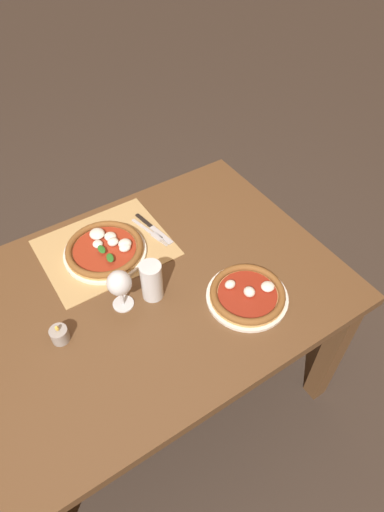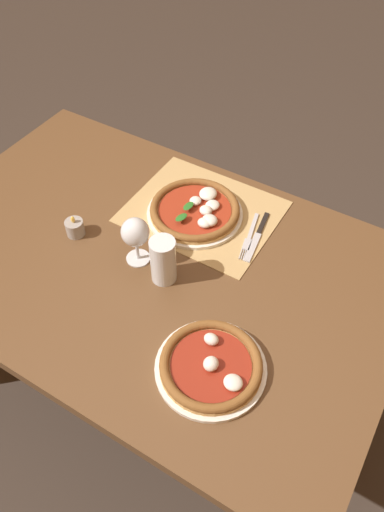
{
  "view_description": "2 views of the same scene",
  "coord_description": "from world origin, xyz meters",
  "views": [
    {
      "loc": [
        0.29,
        0.84,
        1.89
      ],
      "look_at": [
        -0.26,
        0.0,
        0.8
      ],
      "focal_mm": 30.0,
      "sensor_mm": 36.0,
      "label": 1
    },
    {
      "loc": [
        -0.6,
        0.75,
        1.84
      ],
      "look_at": [
        -0.13,
        -0.04,
        0.79
      ],
      "focal_mm": 35.0,
      "sensor_mm": 36.0,
      "label": 2
    }
  ],
  "objects": [
    {
      "name": "wine_glass",
      "position": [
        0.02,
        0.02,
        0.85
      ],
      "size": [
        0.08,
        0.08,
        0.16
      ],
      "color": "silver",
      "rests_on": "dining_table"
    },
    {
      "name": "pizza_near",
      "position": [
        -0.03,
        -0.22,
        0.76
      ],
      "size": [
        0.3,
        0.3,
        0.05
      ],
      "color": "silver",
      "rests_on": "paper_placemat"
    },
    {
      "name": "dining_table",
      "position": [
        0.0,
        0.0,
        0.65
      ],
      "size": [
        1.46,
        0.95,
        0.74
      ],
      "color": "brown",
      "rests_on": "ground"
    },
    {
      "name": "knife",
      "position": [
        -0.24,
        -0.24,
        0.75
      ],
      "size": [
        0.05,
        0.21,
        0.01
      ],
      "color": "black",
      "rests_on": "paper_placemat"
    },
    {
      "name": "fork",
      "position": [
        -0.22,
        -0.23,
        0.75
      ],
      "size": [
        0.06,
        0.2,
        0.0
      ],
      "color": "#B7B7BC",
      "rests_on": "paper_placemat"
    },
    {
      "name": "pint_glass",
      "position": [
        -0.08,
        0.04,
        0.81
      ],
      "size": [
        0.07,
        0.07,
        0.15
      ],
      "color": "silver",
      "rests_on": "dining_table"
    },
    {
      "name": "pizza_far",
      "position": [
        -0.34,
        0.22,
        0.76
      ],
      "size": [
        0.27,
        0.27,
        0.05
      ],
      "color": "silver",
      "rests_on": "dining_table"
    },
    {
      "name": "ground_plane",
      "position": [
        0.0,
        0.0,
        0.0
      ],
      "size": [
        24.0,
        24.0,
        0.0
      ],
      "primitive_type": "plane",
      "color": "#382D26"
    },
    {
      "name": "paper_placemat",
      "position": [
        -0.04,
        -0.25,
        0.74
      ],
      "size": [
        0.46,
        0.38,
        0.0
      ],
      "primitive_type": "cube",
      "color": "tan",
      "rests_on": "dining_table"
    },
    {
      "name": "votive_candle",
      "position": [
        0.24,
        0.03,
        0.76
      ],
      "size": [
        0.06,
        0.06,
        0.07
      ],
      "color": "gray",
      "rests_on": "dining_table"
    }
  ]
}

